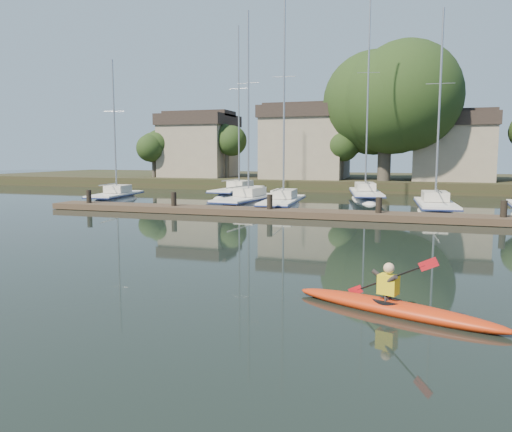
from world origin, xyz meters
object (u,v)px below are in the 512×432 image
(sailboat_2, at_px, (283,211))
(sailboat_0, at_px, (116,204))
(sailboat_1, at_px, (247,209))
(sailboat_3, at_px, (435,215))
(sailboat_5, at_px, (238,198))
(sailboat_6, at_px, (365,201))
(kayak, at_px, (393,305))
(dock, at_px, (322,214))

(sailboat_2, bearing_deg, sailboat_0, 172.91)
(sailboat_1, bearing_deg, sailboat_3, 5.65)
(sailboat_5, xyz_separation_m, sailboat_6, (10.57, -0.18, -0.00))
(sailboat_1, bearing_deg, sailboat_6, 53.26)
(sailboat_0, bearing_deg, sailboat_2, -10.97)
(sailboat_6, bearing_deg, sailboat_5, 169.37)
(kayak, xyz_separation_m, sailboat_0, (-20.76, 20.98, -0.38))
(sailboat_2, xyz_separation_m, sailboat_3, (9.35, 0.36, -0.02))
(sailboat_3, distance_m, sailboat_5, 17.34)
(sailboat_1, xyz_separation_m, sailboat_5, (-3.44, 7.78, 0.00))
(dock, relative_size, sailboat_5, 2.24)
(sailboat_2, height_order, sailboat_3, sailboat_2)
(kayak, bearing_deg, sailboat_6, 117.46)
(kayak, height_order, sailboat_1, sailboat_1)
(kayak, bearing_deg, sailboat_2, 131.92)
(dock, distance_m, sailboat_0, 17.10)
(dock, distance_m, sailboat_6, 12.43)
(sailboat_0, relative_size, sailboat_5, 0.76)
(kayak, distance_m, sailboat_1, 23.20)
(kayak, relative_size, sailboat_5, 0.31)
(kayak, xyz_separation_m, sailboat_6, (-3.26, 28.33, -0.38))
(dock, distance_m, sailboat_5, 15.69)
(kayak, distance_m, sailboat_0, 29.51)
(sailboat_0, bearing_deg, sailboat_6, 15.22)
(sailboat_2, distance_m, sailboat_5, 10.29)
(kayak, distance_m, sailboat_6, 28.52)
(sailboat_5, bearing_deg, kayak, -60.39)
(sailboat_2, bearing_deg, sailboat_1, 164.79)
(sailboat_1, height_order, sailboat_6, sailboat_6)
(dock, xyz_separation_m, sailboat_0, (-16.34, 5.01, -0.39))
(kayak, height_order, sailboat_2, sailboat_2)
(sailboat_2, distance_m, sailboat_3, 9.35)
(sailboat_0, distance_m, sailboat_3, 22.35)
(sailboat_5, distance_m, sailboat_6, 10.57)
(dock, bearing_deg, sailboat_3, 37.50)
(sailboat_2, bearing_deg, sailboat_6, 57.30)
(kayak, xyz_separation_m, sailboat_1, (-10.39, 20.74, -0.38))
(kayak, bearing_deg, sailboat_5, 136.77)
(dock, height_order, sailboat_0, sailboat_0)
(sailboat_0, xyz_separation_m, sailboat_3, (22.34, -0.41, -0.01))
(dock, relative_size, sailboat_0, 2.96)
(sailboat_0, bearing_deg, sailboat_5, 39.83)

